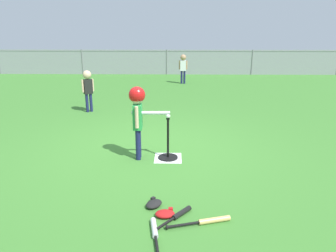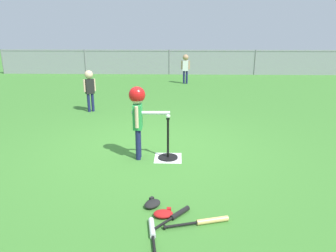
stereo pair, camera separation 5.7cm
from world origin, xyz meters
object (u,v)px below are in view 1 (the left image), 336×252
object	(u,v)px
spare_bat_silver	(155,232)
spare_bat_wood	(208,221)
glove_near_bats	(154,204)
batting_tee	(168,152)
spare_bat_black	(178,215)
glove_by_plate	(165,214)
batter_child	(138,108)
fielder_near_left	(88,86)
fielder_deep_center	(183,65)
baseball_on_tee	(168,116)

from	to	relation	value
spare_bat_silver	spare_bat_wood	distance (m)	0.60
glove_near_bats	batting_tee	bearing A→B (deg)	84.66
spare_bat_wood	glove_near_bats	world-z (taller)	glove_near_bats
batting_tee	spare_bat_black	bearing A→B (deg)	-84.99
glove_by_plate	batter_child	bearing A→B (deg)	105.81
batter_child	glove_near_bats	bearing A→B (deg)	-77.20
glove_by_plate	fielder_near_left	bearing A→B (deg)	113.84
fielder_near_left	spare_bat_silver	bearing A→B (deg)	-68.49
batting_tee	glove_by_plate	bearing A→B (deg)	-89.88
batting_tee	glove_near_bats	size ratio (longest dim) A/B	2.50
fielder_deep_center	baseball_on_tee	bearing A→B (deg)	-93.28
batter_child	spare_bat_silver	distance (m)	2.19
spare_bat_wood	glove_near_bats	xyz separation A→B (m)	(-0.61, 0.33, 0.01)
fielder_deep_center	glove_by_plate	size ratio (longest dim) A/B	4.94
fielder_near_left	spare_bat_wood	bearing A→B (deg)	-62.21
batter_child	glove_near_bats	xyz separation A→B (m)	(0.33, -1.46, -0.81)
baseball_on_tee	spare_bat_black	distance (m)	1.84
fielder_near_left	glove_by_plate	bearing A→B (deg)	-66.16
spare_bat_silver	glove_near_bats	size ratio (longest dim) A/B	2.24
batter_child	batting_tee	bearing A→B (deg)	1.16
fielder_deep_center	glove_near_bats	bearing A→B (deg)	-93.62
fielder_deep_center	batting_tee	bearing A→B (deg)	-93.28
baseball_on_tee	spare_bat_black	xyz separation A→B (m)	(0.15, -1.70, -0.69)
fielder_near_left	spare_bat_silver	distance (m)	5.45
spare_bat_wood	glove_by_plate	xyz separation A→B (m)	(-0.47, 0.12, 0.01)
spare_bat_black	glove_by_plate	world-z (taller)	glove_by_plate
fielder_deep_center	spare_bat_silver	bearing A→B (deg)	-93.16
batter_child	spare_bat_silver	xyz separation A→B (m)	(0.38, -2.00, -0.81)
batting_tee	glove_near_bats	distance (m)	1.48
spare_bat_black	glove_near_bats	xyz separation A→B (m)	(-0.29, 0.22, 0.01)
spare_bat_black	batter_child	bearing A→B (deg)	110.13
baseball_on_tee	batter_child	distance (m)	0.49
spare_bat_silver	fielder_deep_center	bearing A→B (deg)	86.84
spare_bat_black	spare_bat_wood	bearing A→B (deg)	-18.56
spare_bat_wood	glove_near_bats	bearing A→B (deg)	151.28
batting_tee	fielder_near_left	size ratio (longest dim) A/B	0.64
fielder_near_left	baseball_on_tee	bearing A→B (deg)	-55.52
glove_by_plate	glove_near_bats	size ratio (longest dim) A/B	0.84
batting_tee	glove_by_plate	size ratio (longest dim) A/B	2.98
fielder_near_left	glove_by_plate	distance (m)	5.19
batting_tee	fielder_near_left	world-z (taller)	fielder_near_left
glove_by_plate	glove_near_bats	distance (m)	0.25
spare_bat_black	baseball_on_tee	bearing A→B (deg)	95.01
batting_tee	glove_near_bats	world-z (taller)	batting_tee
glove_near_bats	batter_child	bearing A→B (deg)	102.80
batter_child	spare_bat_wood	xyz separation A→B (m)	(0.94, -1.80, -0.81)
baseball_on_tee	glove_by_plate	xyz separation A→B (m)	(0.00, -1.68, -0.68)
spare_bat_silver	glove_by_plate	world-z (taller)	glove_by_plate
spare_bat_wood	spare_bat_black	world-z (taller)	same
fielder_deep_center	spare_bat_black	size ratio (longest dim) A/B	2.39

